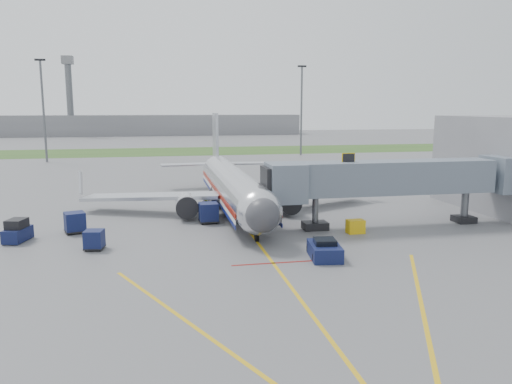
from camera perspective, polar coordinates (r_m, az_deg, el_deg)
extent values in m
plane|color=#565659|center=(39.58, 0.65, -6.40)|extent=(400.00, 400.00, 0.00)
cube|color=#2D4C1E|center=(127.94, -7.64, 4.65)|extent=(300.00, 25.00, 0.01)
cube|color=gold|center=(37.71, 1.27, -7.22)|extent=(0.25, 50.00, 0.01)
cube|color=maroon|center=(35.85, 1.97, -8.13)|extent=(6.00, 0.25, 0.01)
cube|color=gold|center=(25.74, -6.33, -15.55)|extent=(9.52, 20.04, 0.01)
cube|color=gold|center=(29.15, 18.55, -12.91)|extent=(9.52, 20.04, 0.01)
cylinder|color=silver|center=(53.45, -2.63, 0.76)|extent=(3.80, 28.00, 3.80)
sphere|color=silver|center=(39.88, 0.36, -2.28)|extent=(3.80, 3.80, 3.80)
sphere|color=#38383D|center=(38.64, 0.75, -2.67)|extent=(2.74, 2.74, 2.74)
cube|color=black|center=(39.39, 0.48, -1.62)|extent=(2.20, 1.20, 0.55)
cone|color=silver|center=(69.67, -4.65, 2.81)|extent=(3.80, 5.00, 3.80)
cube|color=#B7BAC1|center=(68.81, -4.65, 6.07)|extent=(0.35, 4.20, 7.00)
cube|color=#B7BAC1|center=(53.04, -11.74, -0.49)|extent=(15.10, 8.59, 1.13)
cube|color=#B7BAC1|center=(55.48, 6.09, 0.10)|extent=(15.10, 8.59, 1.13)
cylinder|color=silver|center=(50.23, -7.99, -1.46)|extent=(2.10, 3.60, 2.10)
cylinder|color=silver|center=(51.82, 3.57, -1.05)|extent=(2.10, 3.60, 2.10)
cube|color=maroon|center=(53.82, -0.61, 0.45)|extent=(0.05, 28.00, 0.45)
cube|color=navy|center=(53.97, -0.61, -0.49)|extent=(0.05, 28.00, 0.35)
cylinder|color=black|center=(41.39, 0.08, -5.25)|extent=(0.28, 0.70, 0.70)
cylinder|color=black|center=(54.02, -5.42, -1.60)|extent=(0.50, 1.00, 1.00)
cylinder|color=black|center=(54.76, 0.00, -1.40)|extent=(0.50, 1.00, 1.00)
cube|color=slate|center=(47.50, 14.93, 1.64)|extent=(20.00, 3.00, 3.00)
cube|color=slate|center=(44.13, 3.40, 1.10)|extent=(3.20, 3.60, 3.40)
cube|color=black|center=(43.85, 1.88, 1.06)|extent=(1.60, 3.00, 2.80)
cube|color=gold|center=(45.68, 10.50, 3.77)|extent=(1.20, 0.15, 1.00)
cylinder|color=#595B60|center=(45.41, 6.79, -2.36)|extent=(0.56, 0.56, 3.10)
cube|color=black|center=(45.68, 6.76, -3.83)|extent=(2.20, 1.60, 0.70)
cylinder|color=#595B60|center=(51.97, 22.74, -1.53)|extent=(0.70, 0.70, 3.10)
cube|color=black|center=(52.21, 22.65, -2.87)|extent=(1.80, 1.80, 0.60)
cube|color=slate|center=(53.85, 26.49, 1.86)|extent=(3.00, 4.00, 3.40)
cylinder|color=#595B60|center=(109.52, -23.11, 8.38)|extent=(0.44, 0.44, 20.00)
cube|color=black|center=(109.91, -23.47, 13.70)|extent=(2.00, 0.40, 0.40)
cylinder|color=#595B60|center=(116.93, 5.21, 9.13)|extent=(0.44, 0.44, 20.00)
cube|color=black|center=(117.30, 5.28, 14.12)|extent=(2.00, 0.40, 0.40)
cube|color=slate|center=(207.37, -11.85, 7.51)|extent=(120.00, 14.00, 8.00)
cylinder|color=#595B60|center=(204.81, -20.51, 9.89)|extent=(2.40, 2.40, 28.00)
cube|color=slate|center=(205.54, -20.76, 13.93)|extent=(4.00, 4.00, 3.00)
cube|color=#0C1A37|center=(37.22, 7.85, -6.69)|extent=(2.55, 3.71, 1.06)
cube|color=black|center=(37.04, 7.87, -5.69)|extent=(1.73, 1.73, 0.48)
cylinder|color=black|center=(35.93, 6.87, -7.51)|extent=(0.31, 0.79, 0.77)
cylinder|color=black|center=(36.28, 9.58, -7.41)|extent=(0.31, 0.79, 0.77)
cylinder|color=black|center=(38.29, 6.19, -6.42)|extent=(0.31, 0.79, 0.77)
cylinder|color=black|center=(38.61, 8.74, -6.34)|extent=(0.31, 0.79, 0.77)
cube|color=#0C1A37|center=(45.79, -25.59, -4.39)|extent=(2.03, 2.96, 1.08)
cube|color=black|center=(45.59, -25.67, -3.27)|extent=(1.68, 1.99, 0.75)
cylinder|color=black|center=(45.31, -26.75, -5.03)|extent=(0.36, 0.58, 0.54)
cylinder|color=black|center=(44.78, -25.55, -5.11)|extent=(0.36, 0.58, 0.54)
cylinder|color=black|center=(46.94, -25.57, -4.46)|extent=(0.36, 0.58, 0.54)
cylinder|color=black|center=(46.43, -24.40, -4.53)|extent=(0.36, 0.58, 0.54)
cube|color=#0C1A37|center=(48.00, -5.44, -2.28)|extent=(1.81, 1.81, 1.73)
cube|color=black|center=(48.19, -5.43, -3.28)|extent=(1.87, 1.87, 0.13)
cylinder|color=black|center=(47.46, -6.11, -3.55)|extent=(0.26, 0.32, 0.31)
cylinder|color=black|center=(47.65, -4.51, -3.47)|extent=(0.26, 0.32, 0.31)
cylinder|color=black|center=(48.76, -6.32, -3.20)|extent=(0.26, 0.32, 0.31)
cylinder|color=black|center=(48.94, -4.76, -3.12)|extent=(0.26, 0.32, 0.31)
cube|color=#0C1A37|center=(40.92, -18.01, -5.12)|extent=(1.58, 1.58, 1.38)
cube|color=black|center=(41.09, -17.96, -6.05)|extent=(1.64, 1.64, 0.11)
cylinder|color=black|center=(40.76, -18.89, -6.28)|extent=(0.23, 0.28, 0.25)
cylinder|color=black|center=(40.46, -17.43, -6.32)|extent=(0.23, 0.28, 0.25)
cylinder|color=black|center=(41.75, -18.46, -5.88)|extent=(0.23, 0.28, 0.25)
cylinder|color=black|center=(41.45, -17.04, -5.92)|extent=(0.23, 0.28, 0.25)
cube|color=#0C1A37|center=(46.80, -19.99, -3.20)|extent=(2.08, 2.08, 1.65)
cube|color=black|center=(46.98, -19.93, -4.18)|extent=(2.15, 2.15, 0.13)
cylinder|color=black|center=(46.28, -20.58, -4.47)|extent=(0.32, 0.36, 0.30)
cylinder|color=black|center=(46.47, -19.02, -4.32)|extent=(0.32, 0.36, 0.30)
cylinder|color=black|center=(47.51, -20.82, -4.13)|extent=(0.32, 0.36, 0.30)
cylinder|color=black|center=(47.70, -19.30, -3.99)|extent=(0.32, 0.36, 0.30)
cube|color=#0C1A37|center=(54.52, -5.37, -1.50)|extent=(2.72, 3.88, 0.90)
cube|color=black|center=(54.81, -5.23, -0.42)|extent=(2.44, 4.07, 1.42)
cylinder|color=black|center=(53.49, -6.30, -1.91)|extent=(0.43, 0.60, 0.56)
cylinder|color=black|center=(53.18, -5.27, -1.96)|extent=(0.43, 0.60, 0.56)
cylinder|color=black|center=(55.92, -5.46, -1.39)|extent=(0.43, 0.60, 0.56)
cylinder|color=black|center=(55.63, -4.47, -1.44)|extent=(0.43, 0.60, 0.56)
cube|color=gold|center=(44.84, 11.30, -3.89)|extent=(1.53, 1.04, 1.20)
cylinder|color=black|center=(44.74, 10.69, -4.49)|extent=(0.21, 0.31, 0.30)
cylinder|color=black|center=(45.14, 11.86, -4.40)|extent=(0.21, 0.31, 0.30)
imported|color=#B7E41A|center=(52.27, -5.71, -1.51)|extent=(0.75, 0.75, 1.75)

